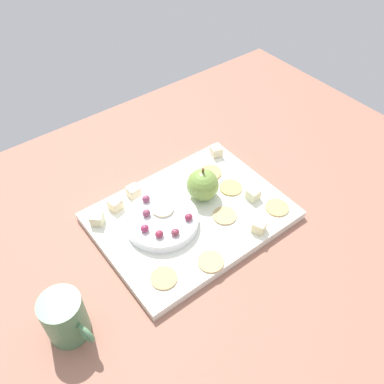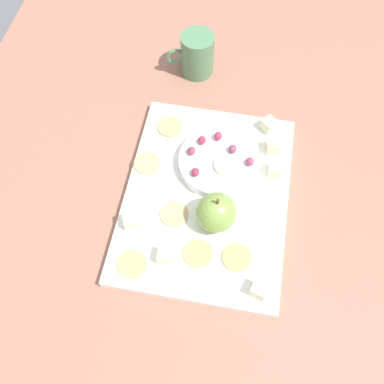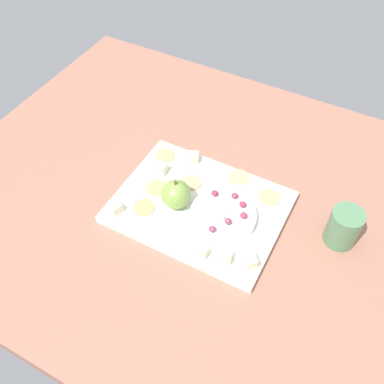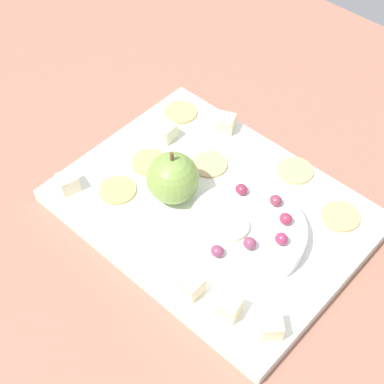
% 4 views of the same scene
% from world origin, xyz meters
% --- Properties ---
extents(table, '(1.32, 1.01, 0.04)m').
position_xyz_m(table, '(0.00, 0.00, 0.02)').
color(table, '#986451').
rests_on(table, ground).
extents(platter, '(0.39, 0.30, 0.02)m').
position_xyz_m(platter, '(0.00, -0.04, 0.05)').
color(platter, white).
rests_on(platter, table).
extents(serving_dish, '(0.15, 0.15, 0.02)m').
position_xyz_m(serving_dish, '(0.07, -0.05, 0.07)').
color(serving_dish, white).
rests_on(serving_dish, platter).
extents(apple_whole, '(0.07, 0.07, 0.07)m').
position_xyz_m(apple_whole, '(-0.05, -0.06, 0.10)').
color(apple_whole, '#799C44').
rests_on(apple_whole, platter).
extents(apple_stem, '(0.01, 0.01, 0.01)m').
position_xyz_m(apple_stem, '(-0.05, -0.06, 0.14)').
color(apple_stem, brown).
rests_on(apple_stem, apple_whole).
extents(cheese_cube_0, '(0.03, 0.03, 0.03)m').
position_xyz_m(cheese_cube_0, '(0.12, -0.14, 0.07)').
color(cheese_cube_0, beige).
rests_on(cheese_cube_0, platter).
extents(cheese_cube_1, '(0.03, 0.03, 0.03)m').
position_xyz_m(cheese_cube_1, '(-0.08, 0.09, 0.07)').
color(cheese_cube_1, beige).
rests_on(cheese_cube_1, platter).
extents(cheese_cube_2, '(0.03, 0.03, 0.03)m').
position_xyz_m(cheese_cube_2, '(-0.16, -0.15, 0.07)').
color(cheese_cube_2, beige).
rests_on(cheese_cube_2, platter).
extents(cheese_cube_3, '(0.04, 0.04, 0.03)m').
position_xyz_m(cheese_cube_3, '(0.17, -0.13, 0.07)').
color(cheese_cube_3, beige).
rests_on(cheese_cube_3, platter).
extents(cheese_cube_4, '(0.03, 0.03, 0.03)m').
position_xyz_m(cheese_cube_4, '(-0.13, 0.01, 0.07)').
color(cheese_cube_4, beige).
rests_on(cheese_cube_4, platter).
extents(cheese_cube_5, '(0.03, 0.03, 0.03)m').
position_xyz_m(cheese_cube_5, '(0.07, -0.15, 0.07)').
color(cheese_cube_5, beige).
rests_on(cheese_cube_5, platter).
extents(cracker_0, '(0.05, 0.05, 0.00)m').
position_xyz_m(cracker_0, '(-0.12, -0.04, 0.06)').
color(cracker_0, tan).
rests_on(cracker_0, platter).
extents(cracker_1, '(0.05, 0.05, 0.00)m').
position_xyz_m(cracker_1, '(0.05, 0.09, 0.06)').
color(cracker_1, tan).
rests_on(cracker_1, platter).
extents(cracker_2, '(0.05, 0.05, 0.00)m').
position_xyz_m(cracker_2, '(0.14, 0.06, 0.06)').
color(cracker_2, tan).
rests_on(cracker_2, platter).
extents(cracker_3, '(0.05, 0.05, 0.00)m').
position_xyz_m(cracker_3, '(-0.05, 0.02, 0.06)').
color(cracker_3, tan).
rests_on(cracker_3, platter).
extents(cracker_4, '(0.05, 0.05, 0.00)m').
position_xyz_m(cracker_4, '(-0.15, 0.07, 0.06)').
color(cracker_4, tan).
rests_on(cracker_4, platter).
extents(cracker_5, '(0.05, 0.05, 0.00)m').
position_xyz_m(cracker_5, '(-0.11, -0.11, 0.06)').
color(cracker_5, tan).
rests_on(cracker_5, platter).
extents(grape_0, '(0.02, 0.02, 0.01)m').
position_xyz_m(grape_0, '(0.07, 0.01, 0.09)').
color(grape_0, brown).
rests_on(grape_0, serving_dish).
extents(grape_1, '(0.02, 0.02, 0.01)m').
position_xyz_m(grape_1, '(0.07, -0.10, 0.09)').
color(grape_1, '#883A58').
rests_on(grape_1, serving_dish).
extents(grape_2, '(0.02, 0.02, 0.01)m').
position_xyz_m(grape_2, '(0.03, -0.01, 0.09)').
color(grape_2, maroon).
rests_on(grape_2, serving_dish).
extents(grape_3, '(0.02, 0.02, 0.02)m').
position_xyz_m(grape_3, '(0.11, -0.04, 0.09)').
color(grape_3, '#972F52').
rests_on(grape_3, serving_dish).
extents(grape_4, '(0.02, 0.02, 0.02)m').
position_xyz_m(grape_4, '(0.09, -0.07, 0.09)').
color(grape_4, '#863C56').
rests_on(grape_4, serving_dish).
extents(grape_5, '(0.02, 0.02, 0.01)m').
position_xyz_m(grape_5, '(0.10, -0.01, 0.09)').
color(grape_5, '#982B44').
rests_on(grape_5, serving_dish).
extents(apple_slice_0, '(0.05, 0.05, 0.01)m').
position_xyz_m(apple_slice_0, '(0.05, -0.06, 0.09)').
color(apple_slice_0, beige).
rests_on(apple_slice_0, serving_dish).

